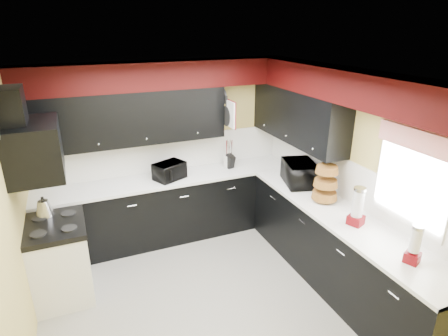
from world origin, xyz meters
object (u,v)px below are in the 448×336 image
(microwave, at_px, (299,173))
(kettle, at_px, (44,208))
(toaster_oven, at_px, (170,171))
(utensil_crock, at_px, (229,161))
(knife_block, at_px, (230,161))

(microwave, xyz_separation_m, kettle, (-3.12, 0.39, -0.08))
(toaster_oven, bearing_deg, utensil_crock, -17.22)
(microwave, distance_m, utensil_crock, 1.13)
(kettle, bearing_deg, utensil_crock, 12.45)
(toaster_oven, relative_size, knife_block, 1.98)
(microwave, distance_m, knife_block, 1.09)
(toaster_oven, bearing_deg, knife_block, -20.56)
(toaster_oven, height_order, utensil_crock, toaster_oven)
(toaster_oven, xyz_separation_m, kettle, (-1.57, -0.44, -0.05))
(utensil_crock, relative_size, knife_block, 0.89)
(microwave, relative_size, kettle, 2.73)
(toaster_oven, xyz_separation_m, microwave, (1.54, -0.83, 0.03))
(microwave, relative_size, knife_block, 2.70)
(kettle, bearing_deg, knife_block, 11.27)
(utensil_crock, xyz_separation_m, knife_block, (-0.01, -0.06, 0.01))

